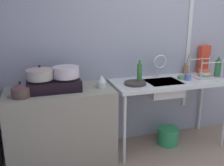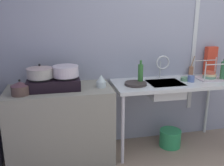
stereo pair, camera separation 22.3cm
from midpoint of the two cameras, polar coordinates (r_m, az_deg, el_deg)
wall_back at (r=3.29m, az=15.94°, el=8.79°), size 4.97×0.10×2.46m
wall_metal_strip at (r=3.34m, az=20.13°, el=10.66°), size 0.05×0.01×1.97m
counter_concrete at (r=2.82m, az=-9.17°, el=-9.28°), size 1.10×0.56×0.82m
counter_sink at (r=3.03m, az=15.41°, el=-0.98°), size 1.37×0.56×0.82m
stove at (r=2.66m, az=-10.68°, el=-0.08°), size 0.53×0.31×0.13m
pot_on_left_burner at (r=2.63m, az=-13.61°, el=2.44°), size 0.27×0.27×0.14m
pot_on_right_burner at (r=2.63m, az=-8.04°, el=2.65°), size 0.27×0.27×0.11m
pot_beside_stove at (r=2.55m, az=-17.68°, el=-1.16°), size 0.18×0.18×0.16m
percolator at (r=2.67m, az=-0.09°, el=0.41°), size 0.10×0.10×0.14m
sink_basin at (r=2.97m, az=13.94°, el=-1.42°), size 0.39×0.33×0.16m
faucet at (r=3.02m, az=13.38°, el=4.25°), size 0.17×0.09×0.29m
frying_pan at (r=2.79m, az=7.63°, el=-0.19°), size 0.24×0.24×0.03m
dish_rack at (r=3.26m, az=23.00°, el=1.54°), size 0.31×0.26×0.24m
cup_by_rack at (r=3.06m, az=19.40°, el=0.89°), size 0.08×0.08×0.07m
small_bowl_on_drainboard at (r=3.10m, az=18.18°, el=0.85°), size 0.11×0.11×0.04m
bottle_by_sink at (r=2.84m, az=8.68°, el=2.11°), size 0.06×0.06×0.26m
bottle_by_rack at (r=3.28m, az=25.66°, el=2.54°), size 0.07×0.07×0.25m
cereal_box at (r=3.47m, az=23.05°, el=4.63°), size 0.16×0.08×0.35m
utensil_jar at (r=3.36m, az=19.28°, el=2.60°), size 0.06×0.06×0.25m
bucket_on_floor at (r=3.27m, az=14.91°, el=-11.96°), size 0.26×0.26×0.21m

